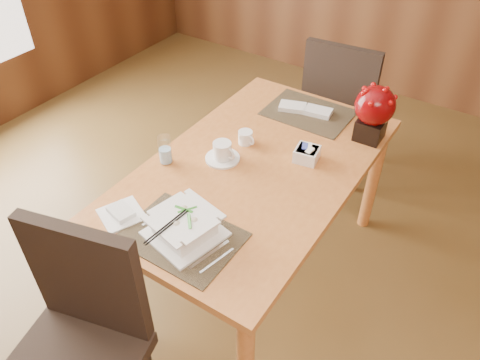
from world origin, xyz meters
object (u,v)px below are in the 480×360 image
Objects in this scene: far_chair at (341,104)px; near_chair at (78,336)px; dining_table at (255,181)px; coffee_cup at (222,152)px; sugar_caddy at (307,154)px; bread_plate at (122,215)px; soup_setting at (184,226)px; berry_decor at (374,110)px; creamer_jug at (245,137)px; water_glass at (165,150)px.

near_chair is at bearing 81.52° from far_chair.
near_chair is at bearing -97.01° from dining_table.
far_chair is (0.16, 1.08, -0.23)m from coffee_cup.
sugar_caddy is 0.65× the size of bread_plate.
far_chair reaches higher than soup_setting.
soup_setting is 0.73m from sugar_caddy.
soup_setting is at bearing -108.98° from berry_decor.
berry_decor reaches higher than creamer_jug.
creamer_jug is 0.32× the size of berry_decor.
berry_decor is 0.29× the size of far_chair.
coffee_cup is at bearing 38.13° from water_glass.
sugar_caddy is (0.18, 0.70, -0.02)m from soup_setting.
water_glass is (-0.37, 0.33, 0.02)m from soup_setting.
bread_plate is (-0.13, -0.54, -0.03)m from coffee_cup.
near_chair is at bearing -104.44° from sugar_caddy.
coffee_cup is 1.00× the size of bread_plate.
dining_table is 0.56m from soup_setting.
soup_setting is 0.30m from bread_plate.
water_glass reaches higher than soup_setting.
far_chair reaches higher than sugar_caddy.
water_glass reaches higher than creamer_jug.
sugar_caddy is at bearing 58.45° from bread_plate.
soup_setting is at bearing -103.96° from sugar_caddy.
coffee_cup is at bearing 76.68° from far_chair.
soup_setting is 2.91× the size of sugar_caddy.
coffee_cup is at bearing 77.47° from near_chair.
water_glass is at bearing -107.01° from creamer_jug.
creamer_jug is at bearing 78.30° from bread_plate.
berry_decor reaches higher than water_glass.
sugar_caddy is at bearing 96.52° from far_chair.
coffee_cup is at bearing -147.36° from sugar_caddy.
berry_decor is at bearing 57.93° from near_chair.
bread_plate is 0.16× the size of near_chair.
sugar_caddy is 0.40m from berry_decor.
creamer_jug reaches higher than bread_plate.
dining_table is at bearing 64.18° from bread_plate.
bread_plate is at bearing -156.70° from soup_setting.
water_glass is at bearing -145.17° from sugar_caddy.
dining_table is 1.04m from far_chair.
sugar_caddy is at bearing 43.14° from dining_table.
bread_plate is (-0.47, -0.76, -0.03)m from sugar_caddy.
dining_table is at bearing -125.87° from berry_decor.
coffee_cup is 0.17m from creamer_jug.
sugar_caddy is at bearing 32.64° from coffee_cup.
sugar_caddy is (0.55, 0.38, -0.04)m from water_glass.
soup_setting is at bearing 10.64° from bread_plate.
water_glass reaches higher than coffee_cup.
creamer_jug is 0.95m from far_chair.
dining_table is 9.08× the size of bread_plate.
berry_decor is at bearing 59.30° from bread_plate.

